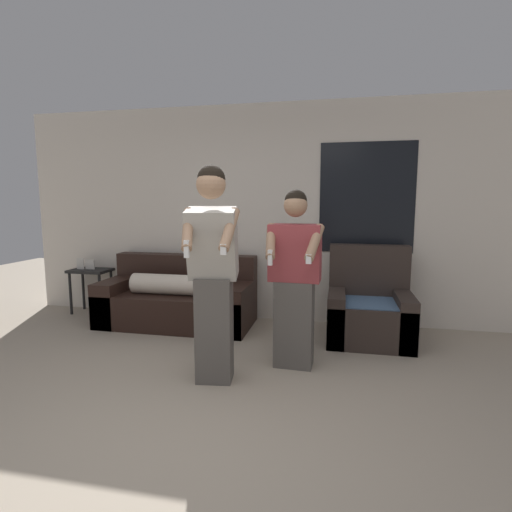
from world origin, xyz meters
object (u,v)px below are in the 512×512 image
object	(u,v)px
side_table	(90,276)
person_left	(213,272)
person_right	(295,280)
couch	(178,300)
armchair	(369,310)

from	to	relation	value
side_table	person_left	world-z (taller)	person_left
person_left	person_right	xyz separation A→B (m)	(0.62, 0.47, -0.13)
couch	armchair	bearing A→B (deg)	-2.63
side_table	person_left	distance (m)	2.87
couch	person_left	world-z (taller)	person_left
armchair	side_table	distance (m)	3.65
side_table	person_left	size ratio (longest dim) A/B	0.42
side_table	person_left	xyz separation A→B (m)	(2.29, -1.68, 0.43)
couch	armchair	size ratio (longest dim) A/B	1.80
couch	side_table	bearing A→B (deg)	170.54
couch	armchair	world-z (taller)	armchair
couch	person_left	xyz separation A→B (m)	(0.93, -1.45, 0.63)
person_left	person_right	size ratio (longest dim) A/B	1.11
armchair	side_table	size ratio (longest dim) A/B	1.36
side_table	person_right	bearing A→B (deg)	-22.66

